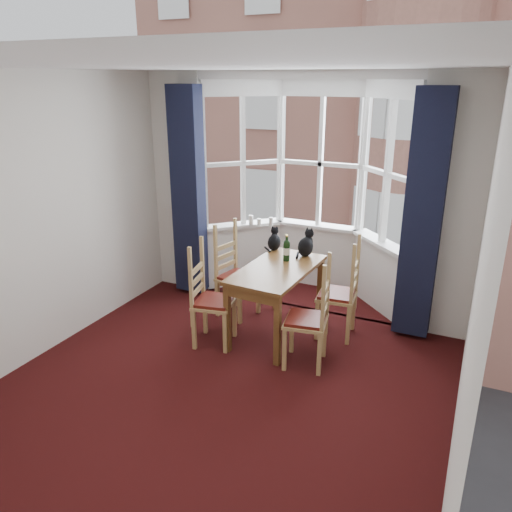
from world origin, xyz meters
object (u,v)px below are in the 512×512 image
Objects in this scene: candle_extra at (271,222)px; candle_short at (259,222)px; cat_left at (274,241)px; chair_left_near at (206,302)px; wine_bottle at (287,249)px; cat_right at (306,245)px; chair_right_near at (315,322)px; chair_right_far at (345,297)px; candle_tall at (251,220)px; dining_table at (277,278)px; chair_left_far at (232,276)px.

candle_short is at bearing -172.96° from candle_extra.
chair_left_near is at bearing -108.95° from cat_left.
cat_right is at bearing 60.77° from wine_bottle.
chair_right_near and chair_right_far have the same top height.
cat_right is 1.19m from candle_tall.
dining_table is 0.78m from chair_left_far.
cat_left is at bearing -63.53° from candle_extra.
candle_extra reaches higher than candle_short.
chair_right_near is 0.72m from chair_right_far.
chair_right_far is (0.69, 0.28, -0.20)m from dining_table.
wine_bottle is at bearing 89.26° from dining_table.
dining_table is 1.36m from candle_extra.
dining_table is 1.40× the size of chair_left_near.
chair_right_near is at bearing -49.77° from wine_bottle.
candle_extra is at bearing 144.31° from chair_right_far.
chair_left_far is (-0.08, 0.76, 0.00)m from chair_left_near.
cat_right is at bearing -5.40° from cat_left.
chair_right_far is 1.64m from candle_extra.
chair_left_far is at bearing 178.27° from wine_bottle.
chair_left_far is 1.00× the size of chair_right_near.
cat_right reaches higher than chair_right_far.
candle_extra is at bearing 89.06° from chair_left_near.
wine_bottle is at bearing -47.07° from cat_left.
chair_right_near is 3.10× the size of wine_bottle.
chair_left_near reaches higher than dining_table.
cat_left is 0.40m from wine_bottle.
candle_short is at bearing 129.38° from wine_bottle.
cat_right is 2.55× the size of candle_tall.
wine_bottle reaches higher than candle_short.
cat_left is at bearing 174.60° from cat_right.
cat_left is 0.96× the size of wine_bottle.
chair_left_far is at bearing -96.75° from candle_extra.
chair_right_far is at bearing 21.75° from dining_table.
chair_left_far is 0.83m from wine_bottle.
chair_left_far is 10.50× the size of candle_short.
candle_extra is at bearing 125.82° from chair_right_near.
candle_extra reaches higher than dining_table.
chair_left_near is at bearing -127.67° from cat_right.
chair_left_far is 1.00m from candle_tall.
cat_right is at bearing 157.21° from chair_right_far.
wine_bottle is (0.70, -0.02, 0.45)m from chair_left_far.
wine_bottle reaches higher than candle_tall.
chair_right_near is 1.36m from cat_left.
chair_left_near is at bearing -149.98° from chair_right_far.
wine_bottle reaches higher than dining_table.
chair_left_far is 2.80× the size of cat_right.
dining_table is 10.01× the size of candle_tall.
candle_tall is (-1.55, 0.87, 0.46)m from chair_right_far.
cat_left is at bearing 71.05° from chair_left_near.
chair_left_far is at bearing 158.46° from dining_table.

